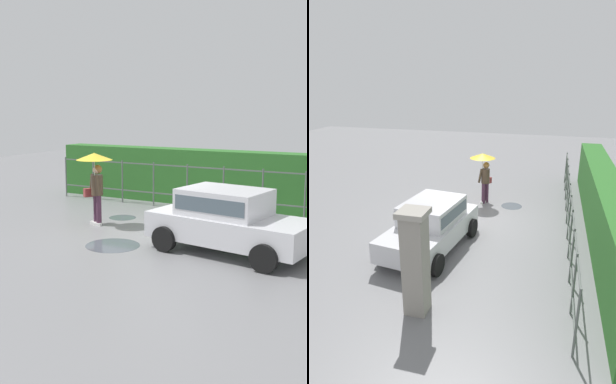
# 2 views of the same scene
# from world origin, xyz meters

# --- Properties ---
(ground_plane) EXTENTS (40.00, 40.00, 0.00)m
(ground_plane) POSITION_xyz_m (0.00, 0.00, 0.00)
(ground_plane) COLOR slate
(car) EXTENTS (3.91, 2.27, 1.48)m
(car) POSITION_xyz_m (2.10, -0.70, 0.80)
(car) COLOR silver
(car) RESTS_ON ground
(pedestrian) EXTENTS (1.01, 1.01, 2.07)m
(pedestrian) POSITION_xyz_m (-2.14, 0.01, 1.54)
(pedestrian) COLOR #47283D
(pedestrian) RESTS_ON ground
(gate_pillar) EXTENTS (0.60, 0.60, 2.42)m
(gate_pillar) POSITION_xyz_m (4.98, 0.01, 1.24)
(gate_pillar) COLOR gray
(gate_pillar) RESTS_ON ground
(fence_section) EXTENTS (11.44, 0.05, 1.50)m
(fence_section) POSITION_xyz_m (-0.21, 3.31, 0.83)
(fence_section) COLOR #59605B
(fence_section) RESTS_ON ground
(hedge_row) EXTENTS (12.39, 0.90, 1.90)m
(hedge_row) POSITION_xyz_m (-0.21, 4.39, 0.95)
(hedge_row) COLOR #2D6B28
(hedge_row) RESTS_ON ground
(puddle_near) EXTENTS (1.33, 1.33, 0.00)m
(puddle_near) POSITION_xyz_m (-0.53, -1.53, 0.00)
(puddle_near) COLOR #4C545B
(puddle_near) RESTS_ON ground
(puddle_far) EXTENTS (0.83, 0.83, 0.00)m
(puddle_far) POSITION_xyz_m (-2.02, 1.21, 0.00)
(puddle_far) COLOR #4C545B
(puddle_far) RESTS_ON ground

